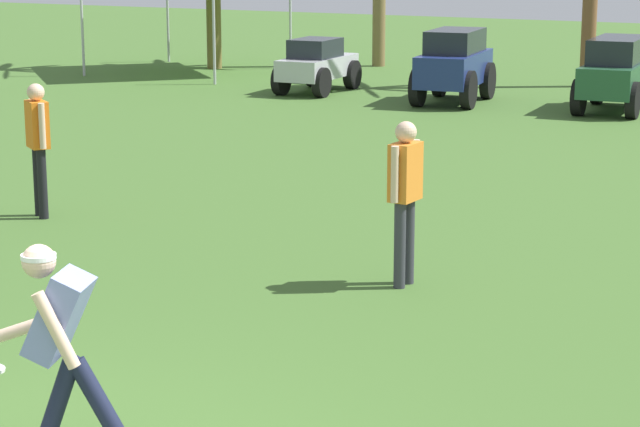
{
  "coord_description": "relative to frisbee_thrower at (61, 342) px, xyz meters",
  "views": [
    {
      "loc": [
        4.7,
        -5.21,
        3.27
      ],
      "look_at": [
        0.03,
        4.07,
        0.9
      ],
      "focal_mm": 70.0,
      "sensor_mm": 36.0,
      "label": 1
    }
  ],
  "objects": [
    {
      "name": "frisbee_thrower",
      "position": [
        0.0,
        0.0,
        0.0
      ],
      "size": [
        1.14,
        0.48,
        1.41
      ],
      "color": "#191E38",
      "rests_on": "ground_plane"
    },
    {
      "name": "teammate_near_sideline",
      "position": [
        -4.56,
        5.38,
        0.15
      ],
      "size": [
        0.44,
        0.36,
        1.56
      ],
      "color": "black",
      "rests_on": "ground_plane"
    },
    {
      "name": "teammate_midfield",
      "position": [
        0.33,
        4.64,
        0.15
      ],
      "size": [
        0.23,
        0.5,
        1.56
      ],
      "color": "#33333D",
      "rests_on": "ground_plane"
    },
    {
      "name": "parked_car_slot_a",
      "position": [
        -6.85,
        17.04,
        -0.23
      ],
      "size": [
        1.15,
        2.23,
        1.1
      ],
      "color": "#B7BABF",
      "rests_on": "ground_plane"
    },
    {
      "name": "parked_car_slot_b",
      "position": [
        -3.78,
        16.81,
        -0.05
      ],
      "size": [
        1.39,
        2.44,
        1.4
      ],
      "color": "navy",
      "rests_on": "ground_plane"
    },
    {
      "name": "parked_car_slot_c",
      "position": [
        -0.72,
        17.08,
        -0.07
      ],
      "size": [
        1.26,
        2.45,
        1.34
      ],
      "color": "#235133",
      "rests_on": "ground_plane"
    }
  ]
}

